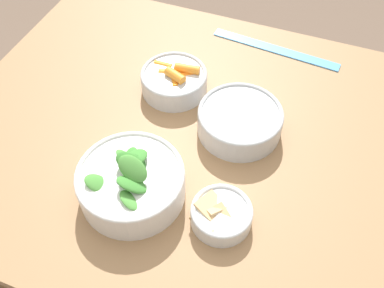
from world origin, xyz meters
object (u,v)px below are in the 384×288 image
at_px(bowl_beans_hotdog, 240,121).
at_px(bowl_greens, 131,182).
at_px(bowl_carrots, 174,80).
at_px(bowl_cookies, 221,214).
at_px(ruler, 275,49).

bearing_deg(bowl_beans_hotdog, bowl_greens, -122.30).
height_order(bowl_carrots, bowl_cookies, bowl_carrots).
distance_m(bowl_carrots, bowl_greens, 0.29).
relative_size(bowl_greens, bowl_cookies, 1.79).
bearing_deg(bowl_cookies, bowl_carrots, 125.97).
relative_size(bowl_carrots, bowl_cookies, 1.35).
bearing_deg(bowl_carrots, ruler, 50.45).
height_order(bowl_carrots, bowl_greens, bowl_greens).
bearing_deg(bowl_carrots, bowl_cookies, -54.03).
xyz_separation_m(bowl_greens, bowl_beans_hotdog, (0.14, 0.22, -0.01)).
bearing_deg(bowl_cookies, bowl_beans_hotdog, 98.24).
distance_m(bowl_greens, bowl_cookies, 0.17).
height_order(bowl_carrots, bowl_beans_hotdog, bowl_carrots).
bearing_deg(ruler, bowl_cookies, -87.31).
distance_m(bowl_greens, ruler, 0.53).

